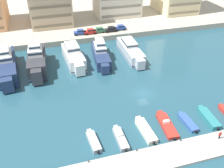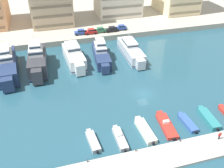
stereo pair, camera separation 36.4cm
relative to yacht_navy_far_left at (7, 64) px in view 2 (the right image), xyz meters
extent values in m
plane|color=#234C5B|center=(31.11, -18.90, -2.50)|extent=(400.00, 400.00, 0.00)
cube|color=#ADA38E|center=(31.11, 47.97, -1.58)|extent=(180.00, 70.00, 1.83)
cube|color=#A8A399|center=(31.11, -37.62, -2.24)|extent=(120.00, 5.20, 0.51)
cube|color=navy|center=(-0.01, 0.18, -0.59)|extent=(6.19, 17.32, 3.82)
cube|color=navy|center=(0.75, -9.37, -0.49)|extent=(2.85, 2.63, 3.25)
cube|color=#334C7F|center=(-0.01, 0.18, -1.83)|extent=(6.26, 17.49, 0.24)
cube|color=white|center=(-0.12, 1.45, 2.12)|extent=(4.34, 7.41, 1.59)
cube|color=#233342|center=(-0.12, 1.45, 2.28)|extent=(4.40, 7.49, 0.57)
cube|color=white|center=(-0.12, 1.45, 3.57)|extent=(3.39, 5.78, 1.31)
cube|color=#233342|center=(-0.12, 1.45, 3.70)|extent=(3.43, 5.84, 0.47)
cylinder|color=silver|center=(-0.20, 2.52, 5.12)|extent=(0.16, 0.16, 1.80)
cube|color=navy|center=(-0.73, 9.10, -1.45)|extent=(4.18, 1.23, 0.20)
cube|color=#333338|center=(7.87, 0.00, -0.33)|extent=(5.18, 14.27, 4.33)
cube|color=#333338|center=(7.54, -8.08, -0.23)|extent=(2.63, 2.41, 3.68)
cube|color=#334C7F|center=(7.87, 0.00, -1.74)|extent=(5.23, 14.42, 0.24)
cube|color=white|center=(7.91, 1.06, 2.68)|extent=(3.84, 6.06, 1.69)
cube|color=#233342|center=(7.91, 1.06, 2.84)|extent=(3.88, 6.12, 0.61)
cube|color=white|center=(7.91, 1.06, 4.16)|extent=(2.99, 4.73, 1.27)
cube|color=#233342|center=(7.91, 1.06, 4.28)|extent=(3.03, 4.78, 0.46)
cylinder|color=silver|center=(7.95, 1.94, 5.69)|extent=(0.16, 0.16, 1.80)
cube|color=#333338|center=(8.17, 7.49, -1.31)|extent=(3.95, 1.06, 0.20)
cube|color=white|center=(17.77, 0.76, -0.73)|extent=(5.16, 13.18, 3.54)
cube|color=white|center=(18.26, -6.65, -0.64)|extent=(2.51, 2.31, 3.01)
cube|color=#192347|center=(17.77, 0.76, -1.88)|extent=(5.22, 13.31, 0.24)
cube|color=white|center=(17.70, 1.73, 1.92)|extent=(3.72, 5.64, 1.75)
cube|color=#233342|center=(17.70, 1.73, 2.10)|extent=(3.76, 5.70, 0.63)
cylinder|color=silver|center=(17.65, 2.54, 3.70)|extent=(0.16, 0.16, 1.80)
cube|color=white|center=(17.31, 7.66, -1.52)|extent=(3.72, 1.14, 0.20)
cube|color=navy|center=(25.58, 0.26, -1.05)|extent=(5.25, 14.37, 2.90)
cube|color=navy|center=(24.80, -7.61, -0.98)|extent=(2.32, 2.15, 2.46)
cube|color=#334C7F|center=(25.58, 0.26, -1.99)|extent=(5.30, 14.52, 0.24)
cube|color=white|center=(25.68, 1.31, 1.13)|extent=(3.60, 6.17, 1.46)
cube|color=#233342|center=(25.68, 1.31, 1.28)|extent=(3.65, 6.24, 0.52)
cube|color=white|center=(25.68, 1.31, 2.52)|extent=(2.81, 4.82, 1.33)
cube|color=#233342|center=(25.68, 1.31, 2.65)|extent=(2.84, 4.86, 0.48)
cylinder|color=silver|center=(25.77, 2.19, 4.08)|extent=(0.16, 0.16, 1.80)
cube|color=navy|center=(26.31, 7.71, -1.70)|extent=(3.38, 1.22, 0.20)
cube|color=silver|center=(34.65, 0.41, -0.92)|extent=(4.37, 15.11, 3.15)
cube|color=silver|center=(34.51, -8.04, -0.85)|extent=(2.30, 2.10, 2.67)
cube|color=#192347|center=(34.65, 0.41, -1.95)|extent=(4.41, 15.26, 0.24)
cube|color=white|center=(34.67, 1.54, 1.34)|extent=(3.32, 6.37, 1.37)
cube|color=#233342|center=(34.67, 1.54, 1.47)|extent=(3.36, 6.43, 0.49)
cylinder|color=silver|center=(34.69, 2.49, 2.92)|extent=(0.16, 0.16, 1.80)
cube|color=silver|center=(34.78, 8.38, -1.63)|extent=(3.52, 0.96, 0.20)
cube|color=#9EA3A8|center=(16.43, -31.02, -2.03)|extent=(2.00, 5.15, 0.94)
cube|color=#9EA3A8|center=(16.19, -28.20, -2.03)|extent=(0.92, 0.78, 0.80)
cube|color=black|center=(16.66, -33.71, -1.88)|extent=(0.38, 0.31, 0.60)
cube|color=#9EA3A8|center=(21.37, -31.73, -2.03)|extent=(1.61, 5.61, 0.94)
cube|color=#9EA3A8|center=(21.36, -28.61, -2.03)|extent=(0.88, 0.72, 0.80)
cube|color=silver|center=(21.37, -31.31, -1.36)|extent=(0.88, 0.60, 0.38)
cube|color=#283847|center=(21.37, -31.03, -1.31)|extent=(0.79, 0.08, 0.23)
cube|color=black|center=(21.39, -34.71, -1.88)|extent=(0.36, 0.28, 0.60)
cube|color=beige|center=(26.63, -31.11, -1.98)|extent=(2.16, 6.52, 1.03)
cube|color=beige|center=(26.48, -27.52, -1.98)|extent=(1.08, 0.89, 0.87)
cube|color=black|center=(26.78, -34.51, -1.83)|extent=(0.37, 0.29, 0.60)
cube|color=red|center=(31.23, -30.83, -2.11)|extent=(2.80, 7.14, 0.77)
cube|color=red|center=(31.59, -26.92, -2.11)|extent=(1.28, 1.09, 0.66)
cube|color=silver|center=(31.28, -30.31, -1.45)|extent=(1.25, 0.71, 0.54)
cube|color=#283847|center=(31.31, -30.03, -1.37)|extent=(1.09, 0.18, 0.32)
cube|color=black|center=(30.91, -34.48, -1.96)|extent=(0.38, 0.31, 0.60)
cube|color=#33569E|center=(35.67, -31.21, -2.10)|extent=(1.83, 5.24, 0.80)
cube|color=#33569E|center=(35.57, -28.30, -2.10)|extent=(0.93, 0.77, 0.68)
cube|color=black|center=(35.78, -33.98, -1.95)|extent=(0.37, 0.29, 0.60)
cube|color=teal|center=(40.42, -31.27, -2.02)|extent=(2.35, 6.21, 0.95)
cube|color=teal|center=(40.66, -27.84, -2.02)|extent=(1.12, 0.94, 0.81)
cube|color=black|center=(40.19, -34.49, -1.87)|extent=(0.38, 0.30, 0.60)
cube|color=red|center=(45.36, -28.38, -2.11)|extent=(0.92, 0.77, 0.67)
cube|color=#28428E|center=(22.43, 16.46, 0.05)|extent=(4.15, 1.83, 0.80)
cube|color=#28428E|center=(22.58, 16.46, 0.79)|extent=(2.15, 1.62, 0.68)
cube|color=#1E2833|center=(22.58, 16.46, 0.79)|extent=(2.11, 1.64, 0.37)
cylinder|color=black|center=(21.06, 15.65, -0.35)|extent=(0.65, 0.24, 0.64)
cylinder|color=black|center=(21.11, 17.35, -0.35)|extent=(0.65, 0.24, 0.64)
cylinder|color=black|center=(23.76, 15.57, -0.35)|extent=(0.65, 0.24, 0.64)
cylinder|color=black|center=(23.81, 17.27, -0.35)|extent=(0.65, 0.24, 0.64)
cube|color=red|center=(25.83, 16.10, 0.05)|extent=(4.14, 1.80, 0.80)
cube|color=red|center=(25.98, 16.10, 0.79)|extent=(2.14, 1.61, 0.68)
cube|color=#1E2833|center=(25.98, 16.10, 0.79)|extent=(2.10, 1.63, 0.37)
cylinder|color=black|center=(24.50, 15.22, -0.35)|extent=(0.65, 0.24, 0.64)
cylinder|color=black|center=(24.45, 16.92, -0.35)|extent=(0.65, 0.24, 0.64)
cylinder|color=black|center=(27.20, 15.28, -0.35)|extent=(0.65, 0.24, 0.64)
cylinder|color=black|center=(27.15, 16.98, -0.35)|extent=(0.65, 0.24, 0.64)
cube|color=#2D6642|center=(29.06, 16.44, 0.05)|extent=(4.12, 1.74, 0.80)
cube|color=#2D6642|center=(29.21, 16.44, 0.79)|extent=(2.12, 1.58, 0.68)
cube|color=#1E2833|center=(29.21, 16.44, 0.79)|extent=(2.08, 1.60, 0.37)
cylinder|color=black|center=(27.72, 15.58, -0.35)|extent=(0.64, 0.23, 0.64)
cylinder|color=black|center=(27.70, 17.28, -0.35)|extent=(0.64, 0.23, 0.64)
cylinder|color=black|center=(30.42, 15.61, -0.35)|extent=(0.64, 0.23, 0.64)
cylinder|color=black|center=(30.40, 17.31, -0.35)|extent=(0.64, 0.23, 0.64)
cube|color=black|center=(33.16, 16.14, 0.05)|extent=(4.14, 1.79, 0.80)
cube|color=black|center=(33.31, 16.14, 0.79)|extent=(2.14, 1.61, 0.68)
cube|color=#1E2833|center=(33.31, 16.14, 0.79)|extent=(2.09, 1.62, 0.37)
cylinder|color=black|center=(31.83, 15.26, -0.35)|extent=(0.64, 0.23, 0.64)
cylinder|color=black|center=(31.79, 16.96, -0.35)|extent=(0.64, 0.23, 0.64)
cylinder|color=black|center=(34.53, 15.32, -0.35)|extent=(0.64, 0.23, 0.64)
cylinder|color=black|center=(34.49, 17.02, -0.35)|extent=(0.64, 0.23, 0.64)
cube|color=#28428E|center=(36.72, 16.72, 0.05)|extent=(4.13, 1.77, 0.80)
cube|color=#28428E|center=(36.87, 16.72, 0.79)|extent=(2.13, 1.60, 0.68)
cube|color=#1E2833|center=(36.87, 16.72, 0.79)|extent=(2.08, 1.61, 0.37)
cylinder|color=black|center=(35.35, 15.89, -0.35)|extent=(0.64, 0.23, 0.64)
cylinder|color=black|center=(35.38, 17.59, -0.35)|extent=(0.64, 0.23, 0.64)
cylinder|color=black|center=(38.05, 15.85, -0.35)|extent=(0.64, 0.23, 0.64)
cylinder|color=black|center=(38.08, 17.55, -0.35)|extent=(0.64, 0.23, 0.64)
cube|color=#6D5F4B|center=(14.36, 23.13, 0.97)|extent=(13.27, 0.24, 0.90)
cube|color=#6D5F4B|center=(14.36, 23.13, 4.24)|extent=(13.27, 0.24, 0.90)
cube|color=#6D5F4B|center=(14.36, 23.13, 7.51)|extent=(13.27, 0.24, 0.90)
cube|color=gray|center=(40.65, 27.20, 0.96)|extent=(15.69, 0.24, 0.90)
cube|color=gray|center=(40.65, 27.20, 4.21)|extent=(15.69, 0.24, 0.90)
cube|color=#7E7359|center=(65.43, 23.48, 0.96)|extent=(13.14, 0.24, 0.90)
cube|color=#7E7359|center=(65.43, 23.48, 4.23)|extent=(13.14, 0.24, 0.90)
cylinder|color=#282D3D|center=(38.67, -36.70, -1.56)|extent=(0.14, 0.14, 0.85)
cylinder|color=#282D3D|center=(38.84, -36.70, -1.56)|extent=(0.14, 0.14, 0.85)
cube|color=red|center=(38.75, -36.70, -0.80)|extent=(0.47, 0.24, 0.65)
cylinder|color=red|center=(38.46, -36.70, -0.86)|extent=(0.10, 0.10, 0.65)
cylinder|color=red|center=(39.04, -36.71, -0.86)|extent=(0.10, 0.10, 0.65)
sphere|color=#A87A5B|center=(38.75, -36.70, -0.36)|extent=(0.24, 0.24, 0.24)
cylinder|color=#2D2D33|center=(14.57, -35.26, -1.76)|extent=(0.18, 0.18, 0.45)
sphere|color=#2D2D33|center=(14.57, -35.26, -1.47)|extent=(0.20, 0.20, 0.20)
cylinder|color=#2D2D33|center=(23.13, -35.26, -1.76)|extent=(0.18, 0.18, 0.45)
sphere|color=#2D2D33|center=(23.13, -35.26, -1.47)|extent=(0.20, 0.20, 0.20)
cylinder|color=#2D2D33|center=(31.69, -35.26, -1.76)|extent=(0.18, 0.18, 0.45)
sphere|color=#2D2D33|center=(31.69, -35.26, -1.47)|extent=(0.20, 0.20, 0.20)
camera|label=1|loc=(10.71, -62.69, 31.70)|focal=40.00mm
camera|label=2|loc=(11.06, -62.79, 31.70)|focal=40.00mm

